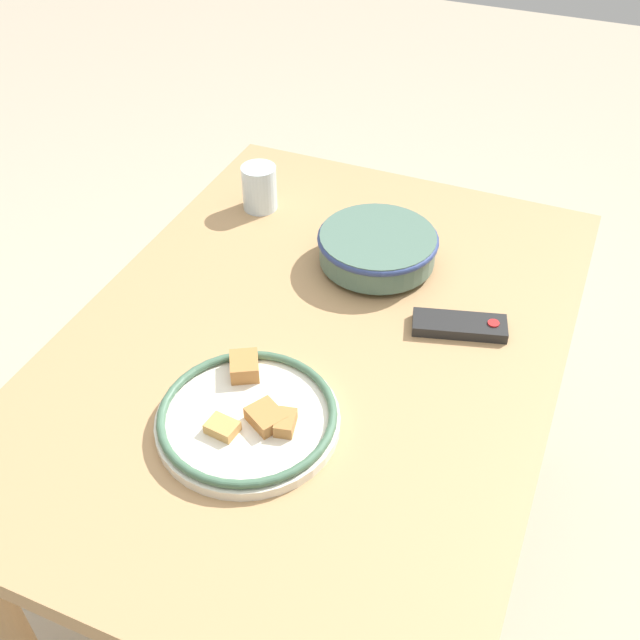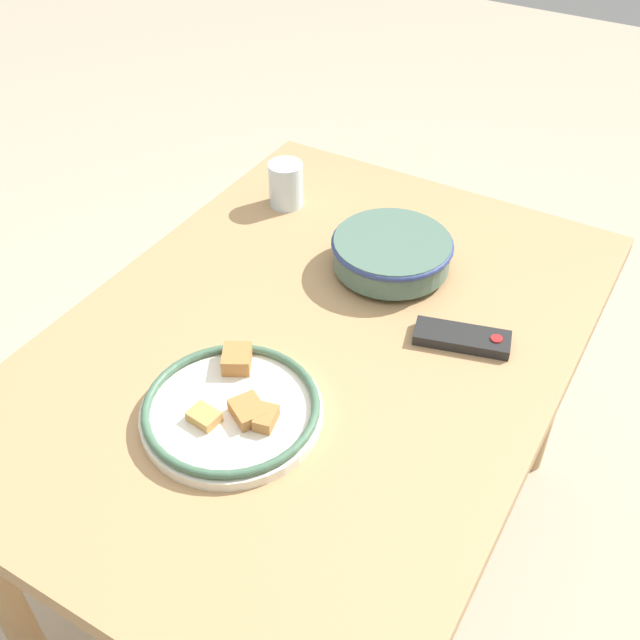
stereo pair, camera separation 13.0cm
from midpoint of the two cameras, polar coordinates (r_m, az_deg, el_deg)
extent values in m
plane|color=#B7A88E|center=(1.88, 1.69, -17.53)|extent=(8.00, 8.00, 0.00)
cube|color=tan|center=(1.34, 2.26, -1.95)|extent=(1.19, 0.85, 0.04)
cylinder|color=tan|center=(2.05, 0.32, 2.88)|extent=(0.06, 0.06, 0.67)
cylinder|color=tan|center=(1.54, -20.89, -18.75)|extent=(0.06, 0.06, 0.67)
cylinder|color=tan|center=(1.89, 19.36, -3.99)|extent=(0.06, 0.06, 0.67)
cylinder|color=#4C6B5B|center=(1.48, 7.92, 3.94)|extent=(0.10, 0.10, 0.01)
cylinder|color=#4C6B5B|center=(1.46, 8.04, 5.04)|extent=(0.23, 0.23, 0.06)
cylinder|color=#B75B23|center=(1.47, 8.03, 4.90)|extent=(0.20, 0.20, 0.05)
torus|color=navy|center=(1.45, 8.12, 5.69)|extent=(0.24, 0.24, 0.01)
cylinder|color=silver|center=(1.19, -3.60, -7.23)|extent=(0.29, 0.29, 0.02)
torus|color=#42664C|center=(1.17, -3.63, -6.71)|extent=(0.28, 0.28, 0.01)
cube|color=#B2753D|center=(1.24, -3.37, -3.11)|extent=(0.07, 0.07, 0.03)
cube|color=tan|center=(1.16, -5.65, -7.50)|extent=(0.04, 0.05, 0.02)
cube|color=#B2753D|center=(1.16, -2.29, -7.08)|extent=(0.07, 0.07, 0.02)
cube|color=#B2753D|center=(1.15, -0.88, -7.65)|extent=(0.05, 0.04, 0.02)
cube|color=black|center=(1.34, 13.52, -1.45)|extent=(0.10, 0.18, 0.02)
cylinder|color=red|center=(1.34, 16.05, -1.50)|extent=(0.02, 0.02, 0.00)
cylinder|color=silver|center=(1.65, -0.32, 10.22)|extent=(0.07, 0.07, 0.10)
camera|label=1|loc=(0.07, -87.13, 2.49)|focal=42.00mm
camera|label=2|loc=(0.07, 92.87, -2.49)|focal=42.00mm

